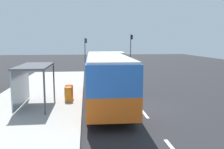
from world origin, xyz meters
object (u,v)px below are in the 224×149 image
(bus, at_px, (106,76))
(bus_shelter, at_px, (30,75))
(traffic_light_far_side, at_px, (85,46))
(recycling_bin_red, at_px, (69,92))
(recycling_bin_orange, at_px, (68,94))
(traffic_light_near_side, at_px, (131,44))
(sedan_near, at_px, (112,57))
(white_van, at_px, (117,58))

(bus, relative_size, bus_shelter, 2.76)
(traffic_light_far_side, bearing_deg, recycling_bin_red, -92.16)
(bus, xyz_separation_m, recycling_bin_orange, (-2.49, 0.01, -1.19))
(bus, distance_m, bus_shelter, 4.79)
(recycling_bin_red, xyz_separation_m, traffic_light_near_side, (9.70, 28.49, 2.88))
(bus, distance_m, recycling_bin_orange, 2.76)
(bus, height_order, sedan_near, bus)
(traffic_light_far_side, distance_m, bus_shelter, 31.05)
(bus, distance_m, white_van, 24.33)
(sedan_near, distance_m, recycling_bin_red, 33.29)
(white_van, xyz_separation_m, bus_shelter, (-8.61, -24.87, 0.75))
(recycling_bin_orange, bearing_deg, sedan_near, 78.97)
(white_van, distance_m, recycling_bin_orange, 24.85)
(white_van, height_order, recycling_bin_red, white_van)
(white_van, height_order, bus_shelter, bus_shelter)
(recycling_bin_orange, height_order, recycling_bin_red, same)
(traffic_light_far_side, height_order, bus_shelter, traffic_light_far_side)
(white_van, xyz_separation_m, sedan_near, (0.10, 9.35, -0.55))
(traffic_light_far_side, xyz_separation_m, bus_shelter, (-3.32, -30.86, -1.03))
(sedan_near, bearing_deg, bus, -96.85)
(traffic_light_far_side, relative_size, bus_shelter, 1.17)
(white_van, relative_size, bus_shelter, 1.32)
(bus_shelter, bearing_deg, sedan_near, 75.72)
(sedan_near, bearing_deg, white_van, -90.60)
(bus, bearing_deg, recycling_bin_orange, 179.75)
(recycling_bin_red, xyz_separation_m, bus_shelter, (-2.21, -1.57, 1.44))
(recycling_bin_red, distance_m, traffic_light_near_side, 30.23)
(bus, relative_size, traffic_light_near_side, 2.07)
(recycling_bin_red, distance_m, bus_shelter, 3.07)
(recycling_bin_orange, relative_size, recycling_bin_red, 1.00)
(bus, relative_size, recycling_bin_orange, 11.64)
(bus, height_order, bus_shelter, bus)
(white_van, xyz_separation_m, traffic_light_near_side, (3.30, 5.19, 2.19))
(white_van, height_order, traffic_light_near_side, traffic_light_near_side)
(recycling_bin_orange, distance_m, recycling_bin_red, 0.70)
(traffic_light_far_side, bearing_deg, sedan_near, 31.91)
(recycling_bin_orange, height_order, bus_shelter, bus_shelter)
(white_van, distance_m, traffic_light_far_side, 8.19)
(white_van, height_order, recycling_bin_orange, white_van)
(white_van, relative_size, recycling_bin_orange, 5.55)
(recycling_bin_orange, bearing_deg, recycling_bin_red, 90.00)
(recycling_bin_orange, height_order, traffic_light_near_side, traffic_light_near_side)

